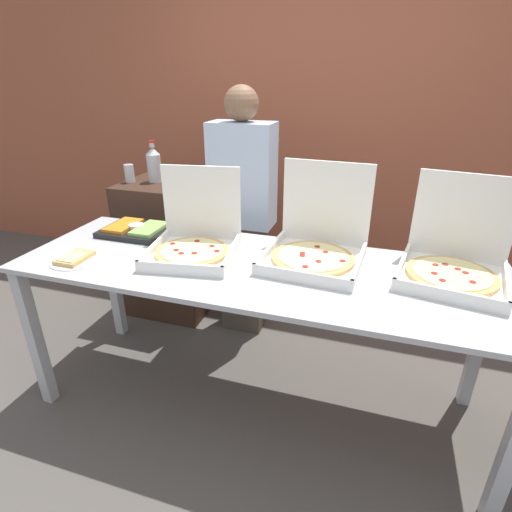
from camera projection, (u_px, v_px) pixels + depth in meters
The scene contains 12 objects.
ground_plane at pixel (256, 400), 2.26m from camera, with size 16.00×16.00×0.00m, color #514C47.
brick_wall_behind at pixel (320, 114), 3.16m from camera, with size 10.00×0.06×2.80m.
buffet_table at pixel (256, 284), 1.95m from camera, with size 2.33×0.78×0.85m.
pizza_box_far_right at pixel (316, 244), 1.95m from camera, with size 0.48×0.50×0.45m.
pizza_box_near_left at pixel (454, 260), 1.78m from camera, with size 0.51×0.52×0.43m.
pizza_box_near_right at pixel (195, 240), 2.01m from camera, with size 0.48×0.49×0.41m.
paper_plate_front_left at pixel (75, 259), 1.95m from camera, with size 0.23×0.23×0.03m.
veggie_tray at pixel (137, 230), 2.29m from camera, with size 0.38×0.29×0.05m.
sideboard_podium at pixel (172, 246), 3.02m from camera, with size 0.58×0.57×0.99m.
soda_bottle at pixel (154, 164), 2.76m from camera, with size 0.10×0.10×0.28m.
soda_can_silver at pixel (129, 173), 2.77m from camera, with size 0.07×0.07×0.12m.
person_guest_cap at pixel (243, 214), 2.60m from camera, with size 0.40×0.22×1.63m.
Camera 1 is at (0.52, -1.64, 1.68)m, focal length 28.00 mm.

